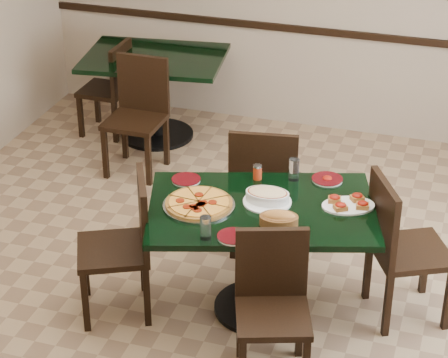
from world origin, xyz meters
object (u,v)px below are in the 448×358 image
(pepperoni_pizza, at_px, (199,203))
(bruschetta_platter, at_px, (348,203))
(chair_near, at_px, (272,298))
(chair_far, at_px, (264,183))
(back_chair_left, at_px, (112,84))
(main_table, at_px, (261,233))
(chair_right, at_px, (398,242))
(bread_basket, at_px, (279,219))
(back_table, at_px, (155,81))
(chair_left, at_px, (126,239))
(lasagna_casserole, at_px, (267,196))
(back_chair_near, at_px, (139,108))

(pepperoni_pizza, xyz_separation_m, bruschetta_platter, (0.85, 0.26, 0.01))
(chair_near, relative_size, bruschetta_platter, 2.29)
(chair_far, height_order, chair_near, chair_far)
(bruschetta_platter, bearing_deg, back_chair_left, 117.50)
(main_table, distance_m, chair_right, 0.82)
(chair_near, bearing_deg, bread_basket, 80.92)
(back_table, height_order, chair_left, chair_left)
(main_table, distance_m, chair_near, 0.55)
(chair_right, bearing_deg, chair_far, 37.83)
(chair_far, xyz_separation_m, back_chair_left, (-1.77, 1.46, -0.08))
(chair_near, height_order, chair_right, chair_right)
(chair_far, distance_m, bread_basket, 0.91)
(main_table, height_order, chair_far, chair_far)
(chair_near, xyz_separation_m, chair_left, (-0.99, 0.27, 0.03))
(main_table, xyz_separation_m, pepperoni_pizza, (-0.36, -0.10, 0.20))
(back_table, height_order, pepperoni_pizza, pepperoni_pizza)
(bread_basket, bearing_deg, bruschetta_platter, 31.21)
(chair_left, bearing_deg, bruschetta_platter, 81.22)
(chair_left, bearing_deg, back_chair_left, -179.76)
(chair_far, bearing_deg, main_table, 94.68)
(chair_near, bearing_deg, bruschetta_platter, 47.66)
(back_table, height_order, lasagna_casserole, lasagna_casserole)
(bread_basket, height_order, bruschetta_platter, bread_basket)
(main_table, xyz_separation_m, back_table, (-1.54, 2.16, -0.04))
(lasagna_casserole, bearing_deg, chair_far, 103.64)
(back_table, xyz_separation_m, chair_near, (1.75, -2.67, -0.04))
(chair_far, bearing_deg, chair_near, 98.52)
(chair_right, height_order, pepperoni_pizza, chair_right)
(chair_right, bearing_deg, main_table, 76.93)
(back_table, relative_size, chair_near, 1.47)
(main_table, bearing_deg, back_chair_left, 115.50)
(chair_left, height_order, pepperoni_pizza, chair_left)
(chair_left, bearing_deg, bread_basket, 68.19)
(chair_left, bearing_deg, back_table, 171.80)
(back_table, relative_size, pepperoni_pizza, 2.96)
(back_table, distance_m, bread_basket, 2.89)
(bruschetta_platter, bearing_deg, main_table, 173.84)
(bruschetta_platter, bearing_deg, back_chair_near, 120.13)
(chair_far, bearing_deg, back_table, -56.48)
(lasagna_casserole, height_order, bread_basket, bread_basket)
(chair_far, height_order, chair_left, chair_far)
(chair_near, xyz_separation_m, back_chair_near, (-1.66, 2.09, 0.04))
(chair_right, relative_size, chair_left, 1.03)
(chair_left, relative_size, lasagna_casserole, 3.17)
(back_table, relative_size, chair_right, 1.35)
(chair_right, height_order, bruschetta_platter, chair_right)
(back_table, distance_m, chair_near, 3.19)
(chair_near, distance_m, lasagna_casserole, 0.67)
(chair_right, xyz_separation_m, chair_left, (-1.58, -0.44, -0.02))
(bread_basket, distance_m, bruschetta_platter, 0.47)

